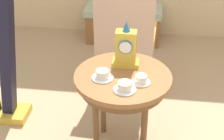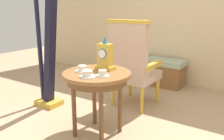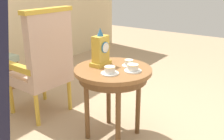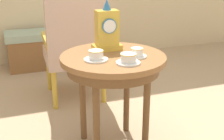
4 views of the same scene
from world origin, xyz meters
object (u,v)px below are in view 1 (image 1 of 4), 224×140
(teacup_center, at_px, (141,80))
(harp, at_px, (0,42))
(side_table, at_px, (123,85))
(teacup_right, at_px, (125,87))
(window_bench, at_px, (123,24))
(teacup_left, at_px, (103,75))
(armchair, at_px, (126,34))
(mantel_clock, at_px, (126,49))

(teacup_center, xyz_separation_m, harp, (-1.11, 0.34, 0.04))
(side_table, height_order, teacup_right, teacup_right)
(window_bench, bearing_deg, teacup_right, -84.49)
(teacup_left, bearing_deg, window_bench, 91.21)
(teacup_right, xyz_separation_m, armchair, (-0.08, 1.01, -0.10))
(mantel_clock, xyz_separation_m, window_bench, (-0.18, 1.78, -0.58))
(teacup_right, xyz_separation_m, mantel_clock, (-0.02, 0.32, 0.11))
(teacup_left, bearing_deg, teacup_center, -5.28)
(teacup_left, xyz_separation_m, armchair, (0.08, 0.88, -0.10))
(teacup_left, relative_size, armchair, 0.13)
(armchair, bearing_deg, side_table, -86.26)
(side_table, bearing_deg, harp, 165.38)
(side_table, bearing_deg, window_bench, 95.17)
(harp, distance_m, window_bench, 1.91)
(side_table, distance_m, teacup_right, 0.21)
(teacup_left, relative_size, teacup_center, 1.20)
(side_table, distance_m, teacup_center, 0.19)
(teacup_right, xyz_separation_m, window_bench, (-0.20, 2.09, -0.47))
(teacup_left, distance_m, armchair, 0.89)
(side_table, distance_m, armchair, 0.83)
(mantel_clock, bearing_deg, side_table, -92.39)
(harp, bearing_deg, teacup_left, -20.37)
(teacup_left, distance_m, mantel_clock, 0.26)
(armchair, xyz_separation_m, harp, (-0.92, -0.57, 0.14))
(mantel_clock, bearing_deg, teacup_center, -60.72)
(teacup_center, bearing_deg, mantel_clock, 119.28)
(side_table, xyz_separation_m, armchair, (-0.05, 0.82, 0.01))
(side_table, height_order, harp, harp)
(teacup_left, xyz_separation_m, mantel_clock, (0.14, 0.19, 0.11))
(window_bench, bearing_deg, teacup_center, -81.42)
(teacup_center, height_order, window_bench, teacup_center)
(mantel_clock, height_order, armchair, armchair)
(teacup_center, bearing_deg, teacup_right, -135.20)
(harp, bearing_deg, teacup_right, -23.45)
(armchair, bearing_deg, harp, -148.39)
(side_table, xyz_separation_m, mantel_clock, (0.01, 0.13, 0.22))
(teacup_center, height_order, mantel_clock, mantel_clock)
(teacup_left, bearing_deg, side_table, 24.29)
(teacup_left, relative_size, window_bench, 0.16)
(side_table, distance_m, teacup_left, 0.18)
(teacup_right, distance_m, harp, 1.10)
(window_bench, bearing_deg, side_table, -84.83)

